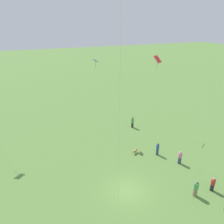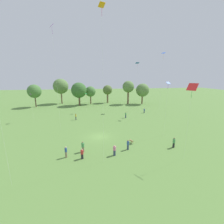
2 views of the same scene
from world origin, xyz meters
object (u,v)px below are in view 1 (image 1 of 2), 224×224
(kite_7, at_px, (158,61))
(person_4, at_px, (213,184))
(dog_0, at_px, (135,151))
(person_6, at_px, (196,188))
(kite_5, at_px, (96,65))
(person_1, at_px, (180,157))
(person_7, at_px, (158,149))
(person_5, at_px, (132,122))

(kite_7, bearing_deg, person_4, -86.34)
(kite_7, bearing_deg, dog_0, -123.67)
(person_6, distance_m, kite_5, 19.85)
(person_1, relative_size, person_7, 1.00)
(person_4, bearing_deg, person_6, 131.91)
(kite_5, xyz_separation_m, dog_0, (-7.91, -2.62, -9.97))
(person_1, xyz_separation_m, kite_7, (10.37, -2.40, 9.71))
(person_6, relative_size, dog_0, 2.17)
(person_4, relative_size, person_6, 0.88)
(person_4, bearing_deg, person_1, 46.04)
(person_1, bearing_deg, dog_0, 169.69)
(person_1, height_order, person_5, person_5)
(kite_5, relative_size, dog_0, 13.19)
(person_6, bearing_deg, kite_5, 57.85)
(person_1, relative_size, dog_0, 2.06)
(person_1, height_order, person_7, person_7)
(person_4, xyz_separation_m, person_7, (7.58, 1.79, 0.08))
(person_4, height_order, dog_0, person_4)
(person_5, bearing_deg, kite_5, -37.36)
(person_1, xyz_separation_m, person_4, (-5.01, -0.25, -0.06))
(person_6, bearing_deg, person_1, 20.97)
(person_1, xyz_separation_m, person_6, (-4.96, 1.88, 0.05))
(person_5, distance_m, person_6, 15.72)
(person_6, distance_m, kite_7, 18.62)
(person_6, relative_size, kite_7, 0.16)
(person_1, distance_m, kite_7, 14.41)
(person_1, distance_m, person_6, 5.30)
(person_4, height_order, person_7, person_7)
(person_6, height_order, person_7, person_6)
(person_1, bearing_deg, person_6, -77.49)
(dog_0, bearing_deg, person_1, -162.84)
(person_1, height_order, kite_5, kite_5)
(person_5, height_order, dog_0, person_5)
(person_7, distance_m, kite_5, 14.21)
(person_1, bearing_deg, person_4, -53.93)
(person_7, distance_m, kite_7, 13.04)
(kite_5, relative_size, kite_7, 0.99)
(person_7, bearing_deg, person_6, -74.07)
(person_4, bearing_deg, person_5, 48.25)
(kite_7, bearing_deg, person_7, -105.18)
(kite_5, height_order, kite_7, kite_7)
(person_4, relative_size, person_7, 0.92)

